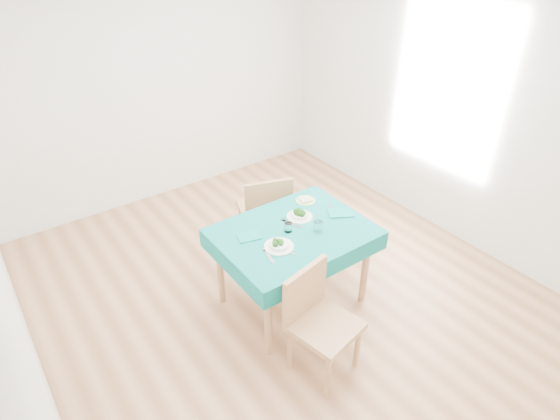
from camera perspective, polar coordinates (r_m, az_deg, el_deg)
room_shell at (r=3.62m, az=0.00°, el=6.65°), size 4.02×4.52×2.73m
table at (r=4.01m, az=1.57°, el=-6.97°), size 1.22×0.93×0.76m
chair_near at (r=3.38m, az=5.64°, el=-12.58°), size 0.52×0.55×1.09m
chair_far at (r=4.59m, az=-2.07°, el=1.78°), size 0.60×0.63×1.16m
bowl_near at (r=3.58m, az=-0.14°, el=-4.10°), size 0.23×0.23×0.07m
bowl_far at (r=3.92m, az=2.41°, el=-0.49°), size 0.22×0.22×0.07m
fork_near at (r=3.51m, az=-1.38°, el=-5.64°), size 0.06×0.18×0.00m
knife_near at (r=3.57m, az=0.63°, el=-4.94°), size 0.07×0.19×0.00m
fork_far at (r=3.85m, az=1.46°, el=-1.71°), size 0.08×0.19×0.00m
knife_far at (r=4.06m, az=6.35°, el=0.07°), size 0.12×0.20×0.00m
napkin_near at (r=3.71m, az=-3.79°, el=-3.26°), size 0.21×0.17×0.01m
napkin_far at (r=4.02m, az=7.40°, el=-0.34°), size 0.25×0.23×0.01m
tumbler_center at (r=3.75m, az=1.01°, el=-2.12°), size 0.06×0.06×0.08m
tumbler_side at (r=3.76m, az=4.67°, el=-2.00°), size 0.07×0.07×0.09m
side_plate at (r=4.16m, az=3.13°, el=1.16°), size 0.18×0.18×0.01m
bread_slice at (r=4.16m, az=3.13°, el=1.30°), size 0.12×0.12×0.01m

